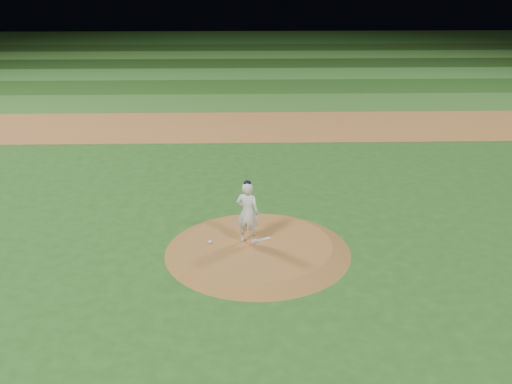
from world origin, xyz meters
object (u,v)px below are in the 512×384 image
(rosin_bag, at_px, (210,242))
(pitcher_on_mound, at_px, (248,212))
(pitchers_mound, at_px, (258,248))
(pitching_rubber, at_px, (262,239))

(rosin_bag, relative_size, pitcher_on_mound, 0.06)
(pitchers_mound, bearing_deg, rosin_bag, 176.00)
(pitchers_mound, relative_size, rosin_bag, 43.35)
(pitchers_mound, height_order, pitcher_on_mound, pitcher_on_mound)
(pitching_rubber, height_order, pitcher_on_mound, pitcher_on_mound)
(pitching_rubber, height_order, rosin_bag, rosin_bag)
(pitching_rubber, distance_m, rosin_bag, 1.57)
(rosin_bag, distance_m, pitcher_on_mound, 1.46)
(pitchers_mound, bearing_deg, pitching_rubber, 60.57)
(pitcher_on_mound, bearing_deg, rosin_bag, -178.79)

